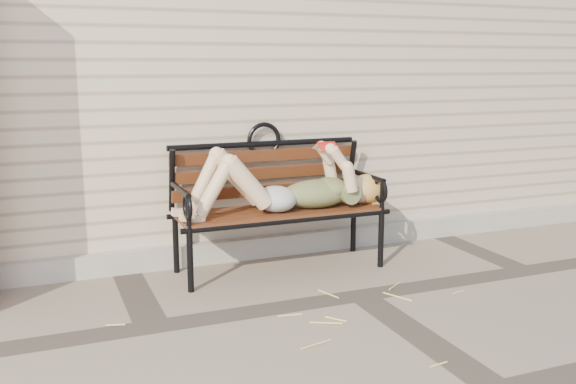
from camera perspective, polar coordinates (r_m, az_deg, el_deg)
name	(u,v)px	position (r m, az deg, el deg)	size (l,w,h in m)	color
ground	(361,295)	(3.94, 6.51, -9.12)	(80.00, 80.00, 0.00)	#7A6B5E
house_wall	(219,50)	(6.48, -6.19, 12.43)	(8.00, 4.00, 3.00)	beige
foundation_strip	(298,243)	(4.74, 0.94, -4.51)	(8.00, 0.10, 0.15)	#B0AB9F
garden_bench	(275,188)	(4.33, -1.20, 0.36)	(1.50, 0.60, 0.97)	black
reading_woman	(283,186)	(4.22, -0.47, 0.52)	(1.42, 0.32, 0.45)	#0A3C4C
straw_scatter	(324,366)	(3.06, 3.26, -15.20)	(2.45, 1.57, 0.01)	#E2C96E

